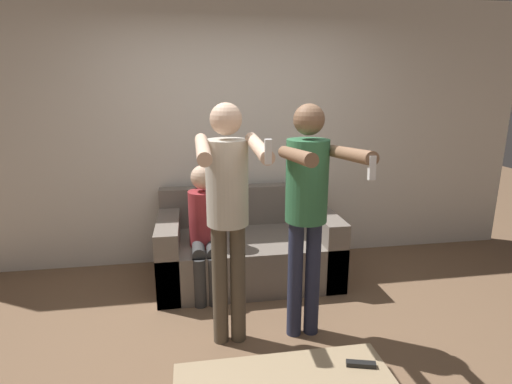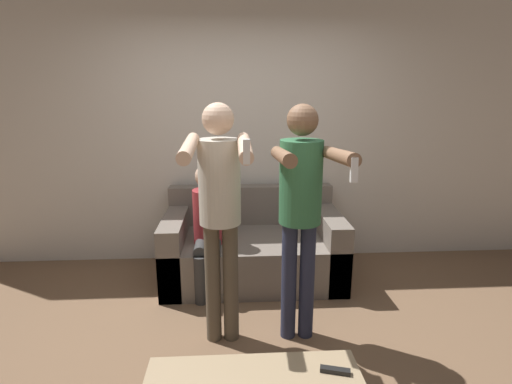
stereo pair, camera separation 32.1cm
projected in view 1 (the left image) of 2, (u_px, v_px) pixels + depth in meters
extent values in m
plane|color=brown|center=(261.00, 363.00, 2.70)|extent=(14.00, 14.00, 0.00)
cube|color=silver|center=(230.00, 134.00, 4.10)|extent=(6.40, 0.06, 2.70)
cube|color=slate|center=(248.00, 257.00, 3.88)|extent=(1.68, 0.96, 0.43)
cube|color=slate|center=(242.00, 205.00, 4.16)|extent=(1.68, 0.16, 0.40)
cube|color=slate|center=(170.00, 251.00, 3.73)|extent=(0.20, 0.96, 0.65)
cube|color=slate|center=(321.00, 242.00, 3.97)|extent=(0.20, 0.96, 0.65)
cylinder|color=brown|center=(220.00, 285.00, 2.83)|extent=(0.11, 0.11, 0.90)
cylinder|color=brown|center=(238.00, 283.00, 2.85)|extent=(0.11, 0.11, 0.90)
cylinder|color=beige|center=(227.00, 183.00, 2.66)|extent=(0.29, 0.29, 0.58)
sphere|color=beige|center=(226.00, 119.00, 2.55)|extent=(0.21, 0.21, 0.21)
cylinder|color=beige|center=(203.00, 148.00, 2.29)|extent=(0.08, 0.58, 0.11)
cylinder|color=beige|center=(259.00, 147.00, 2.34)|extent=(0.08, 0.58, 0.11)
cube|color=white|center=(268.00, 152.00, 2.06)|extent=(0.04, 0.04, 0.13)
cylinder|color=#282D47|center=(295.00, 279.00, 2.92)|extent=(0.11, 0.11, 0.90)
cylinder|color=#282D47|center=(312.00, 278.00, 2.94)|extent=(0.11, 0.11, 0.90)
cylinder|color=#337047|center=(307.00, 181.00, 2.75)|extent=(0.29, 0.29, 0.57)
sphere|color=brown|center=(309.00, 120.00, 2.64)|extent=(0.21, 0.21, 0.21)
cylinder|color=brown|center=(296.00, 156.00, 2.36)|extent=(0.08, 0.63, 0.13)
cylinder|color=brown|center=(349.00, 154.00, 2.42)|extent=(0.08, 0.63, 0.13)
cube|color=white|center=(372.00, 168.00, 2.12)|extent=(0.04, 0.04, 0.13)
cylinder|color=#383838|center=(200.00, 283.00, 3.37)|extent=(0.11, 0.11, 0.43)
cylinder|color=#383838|center=(214.00, 282.00, 3.38)|extent=(0.11, 0.11, 0.43)
cylinder|color=#383838|center=(198.00, 249.00, 3.46)|extent=(0.11, 0.32, 0.11)
cylinder|color=#383838|center=(213.00, 248.00, 3.48)|extent=(0.11, 0.32, 0.11)
cylinder|color=#9E2D33|center=(204.00, 218.00, 3.56)|extent=(0.27, 0.27, 0.50)
sphere|color=beige|center=(203.00, 177.00, 3.47)|extent=(0.21, 0.21, 0.21)
cylinder|color=tan|center=(364.00, 383.00, 2.25)|extent=(0.04, 0.04, 0.38)
cube|color=black|center=(361.00, 364.00, 2.05)|extent=(0.15, 0.08, 0.02)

